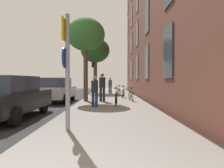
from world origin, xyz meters
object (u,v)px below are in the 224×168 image
Objects in this scene: pedestrian_1 at (102,85)px; car_0 at (10,97)px; bicycle_1 at (131,95)px; pedestrian_0 at (95,89)px; tree_far at (95,51)px; tree_near at (86,35)px; car_1 at (56,90)px; bicycle_3 at (119,92)px; pedestrian_2 at (110,84)px; sign_post at (67,63)px; traffic_light at (94,70)px; bicycle_0 at (116,98)px; bicycle_2 at (123,93)px.

pedestrian_1 is 0.41× the size of car_0.
pedestrian_0 is (-2.16, -3.13, 0.55)m from bicycle_1.
tree_far reaches higher than bicycle_1.
tree_near is 8.78m from tree_far.
tree_far reaches higher than car_1.
bicycle_3 is (2.36, 4.12, -3.93)m from tree_near.
bicycle_1 is 7.57m from pedestrian_2.
pedestrian_1 is at bearing 84.97° from sign_post.
pedestrian_0 is at bearing 85.46° from sign_post.
sign_post is 8.54m from bicycle_1.
bicycle_3 is 10.91m from car_0.
traffic_light is 0.66× the size of tree_near.
pedestrian_1 is at bearing -83.10° from tree_far.
pedestrian_0 is 4.36m from car_1.
car_0 is (-3.27, -5.41, -0.31)m from pedestrian_1.
tree_far is 9.87m from pedestrian_1.
bicycle_1 is at bearing -81.40° from bicycle_3.
bicycle_0 is 5.35m from car_0.
car_1 is at bearing -137.96° from bicycle_3.
bicycle_3 is (-0.62, 4.11, 0.03)m from bicycle_1.
car_0 is at bearing -97.83° from traffic_light.
pedestrian_1 is 3.17m from car_1.
traffic_light is 1.99× the size of pedestrian_1.
tree_far is 10.16m from bicycle_1.
car_1 reaches higher than bicycle_0.
sign_post is 10.71m from bicycle_2.
tree_near is (-0.43, 8.02, 2.49)m from sign_post.
traffic_light is 2.16× the size of bicycle_1.
tree_far is 3.76× the size of pedestrian_0.
pedestrian_0 is (0.82, -3.13, -3.41)m from tree_near.
tree_far is at bearing 116.90° from bicycle_3.
tree_far reaches higher than bicycle_2.
tree_near is 4.70m from pedestrian_0.
pedestrian_1 is 6.32m from car_0.
car_1 is (-1.99, -8.58, -3.80)m from tree_far.
pedestrian_2 is at bearing 100.50° from bicycle_1.
car_0 is (-2.16, -14.57, -3.80)m from tree_far.
bicycle_1 is at bearing 55.47° from pedestrian_0.
bicycle_3 is 0.38× the size of car_0.
pedestrian_0 is (0.83, -11.90, -3.62)m from tree_far.
bicycle_0 is at bearing -33.19° from car_1.
bicycle_0 is 1.44m from pedestrian_0.
pedestrian_2 is (0.78, 10.56, 0.04)m from pedestrian_0.
sign_post is at bearing -88.50° from tree_far.
pedestrian_1 reaches higher than car_0.
bicycle_1 is 7.76m from car_0.
bicycle_1 is (3.15, -8.67, -2.11)m from traffic_light.
car_1 is at bearing 174.39° from tree_near.
bicycle_3 is at bearing -77.16° from pedestrian_2.
bicycle_3 is (2.53, -4.56, -2.09)m from traffic_light.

